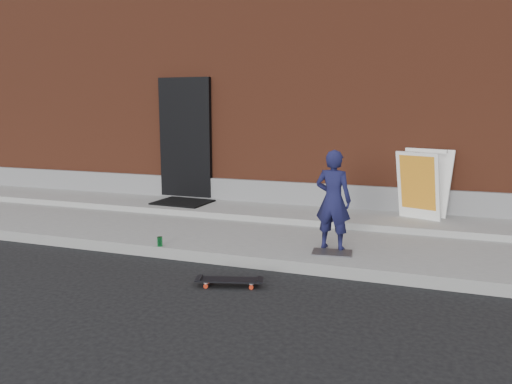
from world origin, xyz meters
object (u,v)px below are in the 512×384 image
at_px(child, 333,200).
at_px(pizza_sign, 424,184).
at_px(soda_can, 160,242).
at_px(skateboard, 229,280).

xyz_separation_m(child, pizza_sign, (1.07, 1.88, -0.00)).
distance_m(pizza_sign, soda_can, 4.16).
xyz_separation_m(pizza_sign, soda_can, (-3.25, -2.53, -0.58)).
relative_size(skateboard, soda_can, 5.90).
bearing_deg(soda_can, skateboard, -28.78).
distance_m(skateboard, pizza_sign, 3.85).
xyz_separation_m(skateboard, soda_can, (-1.29, 0.71, 0.15)).
bearing_deg(pizza_sign, soda_can, -142.15).
xyz_separation_m(child, skateboard, (-0.89, -1.36, -0.73)).
xyz_separation_m(skateboard, pizza_sign, (1.96, 3.24, 0.73)).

